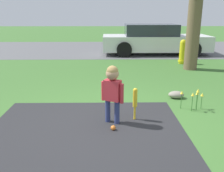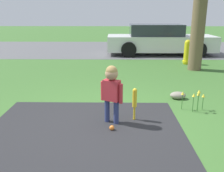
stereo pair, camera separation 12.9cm
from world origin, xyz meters
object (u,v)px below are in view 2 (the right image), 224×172
object	(u,v)px
sports_ball	(112,128)
parked_car	(159,40)
baseball_bat	(135,100)
fire_hydrant	(187,52)
child	(112,86)

from	to	relation	value
sports_ball	parked_car	world-z (taller)	parked_car
baseball_bat	parked_car	world-z (taller)	parked_car
fire_hydrant	parked_car	distance (m)	2.25
child	sports_ball	size ratio (longest dim) A/B	12.35
baseball_bat	sports_ball	bearing A→B (deg)	-132.77
parked_car	fire_hydrant	bearing A→B (deg)	-73.84
baseball_bat	sports_ball	world-z (taller)	baseball_bat
child	fire_hydrant	size ratio (longest dim) A/B	1.13
child	parked_car	bearing A→B (deg)	101.93
sports_ball	baseball_bat	bearing A→B (deg)	47.23
child	parked_car	xyz separation A→B (m)	(1.94, 7.09, -0.02)
child	sports_ball	bearing A→B (deg)	-61.08
child	fire_hydrant	bearing A→B (deg)	89.76
fire_hydrant	parked_car	xyz separation A→B (m)	(-0.63, 2.15, 0.19)
fire_hydrant	child	bearing A→B (deg)	-117.48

